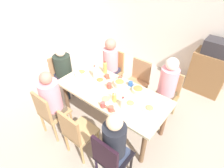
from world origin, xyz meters
TOP-DOWN VIEW (x-y plane):
  - ground_plane at (0.00, 0.00)m, footprint 6.25×6.25m
  - wall_back at (0.00, 2.30)m, footprint 5.45×0.12m
  - wall_left at (-2.66, 0.00)m, footprint 0.12×4.73m
  - dining_table at (0.00, 0.00)m, footprint 1.85×0.84m
  - chair_0 at (0.00, 0.80)m, footprint 0.40×0.40m
  - chair_1 at (0.62, -0.80)m, footprint 0.40×0.40m
  - person_1 at (0.62, -0.71)m, footprint 0.30×0.30m
  - chair_2 at (-0.62, 0.80)m, footprint 0.40×0.40m
  - person_2 at (-0.62, 0.71)m, footprint 0.30×0.30m
  - chair_3 at (-1.31, 0.00)m, footprint 0.40×0.40m
  - person_3 at (-1.22, 0.00)m, footprint 0.33×0.33m
  - chair_4 at (-0.62, -0.80)m, footprint 0.40×0.40m
  - person_4 at (-0.62, -0.71)m, footprint 0.31×0.31m
  - chair_5 at (0.62, 0.80)m, footprint 0.40×0.40m
  - person_5 at (0.62, 0.71)m, footprint 0.30×0.30m
  - chair_6 at (0.00, -0.80)m, footprint 0.40×0.40m
  - plate_0 at (0.40, -0.06)m, footprint 0.21×0.21m
  - plate_1 at (-0.34, 0.09)m, footprint 0.22×0.22m
  - plate_2 at (0.05, -0.22)m, footprint 0.24×0.24m
  - plate_3 at (-0.76, 0.06)m, footprint 0.24×0.24m
  - plate_4 at (0.66, 0.03)m, footprint 0.21×0.21m
  - bowl_0 at (0.01, 0.19)m, footprint 0.18×0.18m
  - bowl_1 at (0.33, 0.25)m, footprint 0.19×0.19m
  - cup_0 at (-0.72, -0.07)m, footprint 0.12×0.09m
  - cup_1 at (-0.29, 0.22)m, footprint 0.12×0.08m
  - cup_2 at (0.12, -0.36)m, footprint 0.11×0.07m
  - cup_3 at (0.26, -0.34)m, footprint 0.12×0.08m
  - cup_4 at (-0.09, 0.04)m, footprint 0.11×0.08m
  - cup_5 at (-0.06, 0.30)m, footprint 0.11×0.07m
  - cup_6 at (0.14, 0.31)m, footprint 0.11×0.08m
  - bottle_0 at (0.17, -0.16)m, footprint 0.06×0.06m
  - bottle_1 at (0.34, -0.18)m, footprint 0.07×0.07m
  - bottle_2 at (-0.46, 0.10)m, footprint 0.06×0.06m
  - bottle_3 at (-0.43, 0.34)m, footprint 0.07×0.07m
  - side_cabinet at (0.98, 2.00)m, footprint 0.70×0.44m
  - microwave at (0.98, 2.00)m, footprint 0.48×0.36m

SIDE VIEW (x-z plane):
  - ground_plane at x=0.00m, z-range 0.00..0.00m
  - side_cabinet at x=0.98m, z-range 0.00..0.90m
  - chair_0 at x=0.00m, z-range 0.06..0.96m
  - chair_1 at x=0.62m, z-range 0.06..0.96m
  - chair_2 at x=-0.62m, z-range 0.06..0.96m
  - chair_3 at x=-1.31m, z-range 0.06..0.96m
  - chair_4 at x=-0.62m, z-range 0.06..0.96m
  - chair_5 at x=0.62m, z-range 0.06..0.96m
  - chair_6 at x=0.00m, z-range 0.06..0.96m
  - dining_table at x=0.00m, z-range 0.28..1.02m
  - person_3 at x=-1.22m, z-range 0.12..1.25m
  - person_1 at x=0.62m, z-range 0.11..1.31m
  - person_4 at x=-0.62m, z-range 0.12..1.34m
  - person_2 at x=-0.62m, z-range 0.13..1.34m
  - person_5 at x=0.62m, z-range 0.12..1.37m
  - plate_0 at x=0.40m, z-range 0.73..0.77m
  - plate_1 at x=-0.34m, z-range 0.73..0.77m
  - plate_2 at x=0.05m, z-range 0.73..0.77m
  - plate_4 at x=0.66m, z-range 0.73..0.77m
  - plate_3 at x=-0.76m, z-range 0.73..0.77m
  - cup_6 at x=0.14m, z-range 0.74..0.81m
  - cup_1 at x=-0.29m, z-range 0.74..0.81m
  - cup_3 at x=0.26m, z-range 0.74..0.82m
  - cup_0 at x=-0.72m, z-range 0.74..0.82m
  - cup_2 at x=0.12m, z-range 0.74..0.82m
  - bowl_1 at x=0.33m, z-range 0.74..0.83m
  - cup_5 at x=-0.06m, z-range 0.74..0.83m
  - cup_4 at x=-0.09m, z-range 0.74..0.84m
  - bowl_0 at x=0.01m, z-range 0.74..0.85m
  - bottle_0 at x=0.17m, z-range 0.73..0.92m
  - bottle_1 at x=0.34m, z-range 0.73..0.93m
  - bottle_3 at x=-0.43m, z-range 0.73..0.97m
  - bottle_2 at x=-0.46m, z-range 0.73..0.99m
  - microwave at x=0.98m, z-range 0.90..1.18m
  - wall_back at x=0.00m, z-range 0.00..2.60m
  - wall_left at x=-2.66m, z-range 0.00..2.60m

